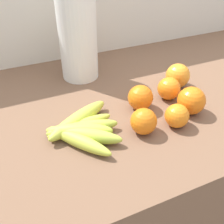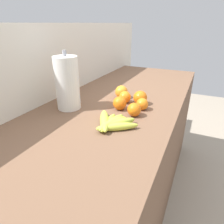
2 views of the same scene
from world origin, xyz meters
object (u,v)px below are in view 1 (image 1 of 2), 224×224
object	(u,v)px
paper_towel_roll	(78,38)
orange_back_left	(140,98)
orange_front	(144,121)
orange_center	(191,101)
orange_far_right	(178,76)
orange_back_right	(177,116)
banana_bunch	(81,129)
orange_right	(169,89)

from	to	relation	value
paper_towel_roll	orange_back_left	bearing A→B (deg)	-69.84
paper_towel_roll	orange_front	bearing A→B (deg)	-81.92
orange_center	orange_far_right	size ratio (longest dim) A/B	1.01
orange_back_right	paper_towel_roll	world-z (taller)	paper_towel_roll
orange_center	orange_back_right	bearing A→B (deg)	-154.42
orange_front	orange_center	bearing A→B (deg)	7.49
orange_back_left	orange_far_right	xyz separation A→B (m)	(0.18, 0.06, 0.00)
banana_bunch	orange_back_left	size ratio (longest dim) A/B	3.12
orange_right	orange_front	distance (m)	0.19
banana_bunch	orange_far_right	size ratio (longest dim) A/B	2.92
paper_towel_roll	orange_far_right	bearing A→B (deg)	-36.67
banana_bunch	orange_far_right	distance (m)	0.39
banana_bunch	orange_center	bearing A→B (deg)	-5.64
banana_bunch	orange_far_right	world-z (taller)	orange_far_right
orange_front	banana_bunch	bearing A→B (deg)	160.70
orange_front	orange_back_right	distance (m)	0.10
orange_back_left	orange_front	xyz separation A→B (m)	(-0.05, -0.10, -0.00)
orange_back_right	orange_far_right	xyz separation A→B (m)	(0.13, 0.17, 0.01)
orange_right	orange_back_left	bearing A→B (deg)	-173.64
orange_right	orange_center	bearing A→B (deg)	-80.07
paper_towel_roll	banana_bunch	bearing A→B (deg)	-108.36
orange_back_right	orange_far_right	world-z (taller)	orange_far_right
orange_front	orange_right	bearing A→B (deg)	35.97
banana_bunch	orange_far_right	bearing A→B (deg)	15.74
orange_back_left	orange_back_right	distance (m)	0.12
orange_front	paper_towel_roll	world-z (taller)	paper_towel_roll
orange_center	orange_front	world-z (taller)	orange_center
orange_right	paper_towel_roll	distance (m)	0.34
orange_back_right	orange_front	bearing A→B (deg)	172.26
orange_front	orange_back_right	size ratio (longest dim) A/B	1.07
orange_front	orange_far_right	bearing A→B (deg)	35.82
orange_right	orange_front	xyz separation A→B (m)	(-0.15, -0.11, -0.00)
orange_back_left	orange_right	world-z (taller)	orange_back_left
banana_bunch	orange_front	distance (m)	0.16
orange_center	paper_towel_roll	bearing A→B (deg)	122.81
paper_towel_roll	orange_center	bearing A→B (deg)	-57.19
banana_bunch	orange_right	distance (m)	0.31
orange_far_right	paper_towel_roll	xyz separation A→B (m)	(-0.27, 0.20, 0.10)
orange_center	orange_front	size ratio (longest dim) A/B	1.15
orange_back_left	paper_towel_roll	bearing A→B (deg)	110.16
orange_right	orange_back_right	xyz separation A→B (m)	(-0.06, -0.12, -0.00)
orange_right	orange_back_right	size ratio (longest dim) A/B	1.08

